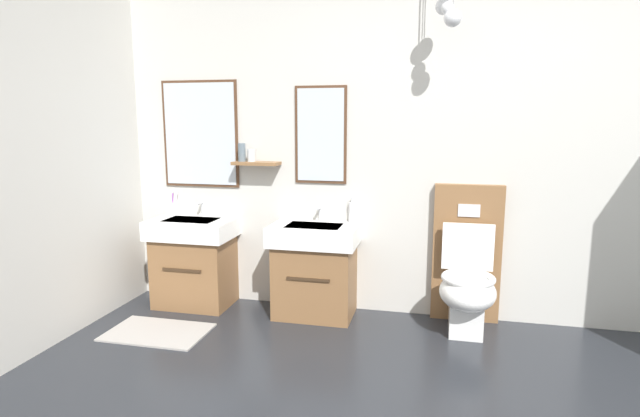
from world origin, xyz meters
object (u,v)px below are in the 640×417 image
(vanity_sink_left, at_px, (195,260))
(toothbrush_cup, at_px, (174,207))
(soap_dispenser, at_px, (352,212))
(toilet, at_px, (467,277))
(vanity_sink_right, at_px, (315,268))

(vanity_sink_left, relative_size, toothbrush_cup, 3.41)
(vanity_sink_left, distance_m, toothbrush_cup, 0.47)
(toothbrush_cup, bearing_deg, soap_dispenser, 0.40)
(vanity_sink_left, distance_m, toilet, 2.06)
(vanity_sink_right, distance_m, soap_dispenser, 0.50)
(toilet, distance_m, soap_dispenser, 0.94)
(vanity_sink_left, relative_size, soap_dispenser, 3.74)
(vanity_sink_left, relative_size, toilet, 0.69)
(vanity_sink_right, xyz_separation_m, toilet, (1.09, -0.01, 0.01))
(toothbrush_cup, height_order, soap_dispenser, toothbrush_cup)
(vanity_sink_right, bearing_deg, vanity_sink_left, 180.00)
(vanity_sink_left, xyz_separation_m, soap_dispenser, (1.23, 0.16, 0.40))
(toilet, bearing_deg, toothbrush_cup, 176.01)
(toothbrush_cup, bearing_deg, toilet, -3.99)
(toilet, distance_m, toothbrush_cup, 2.34)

